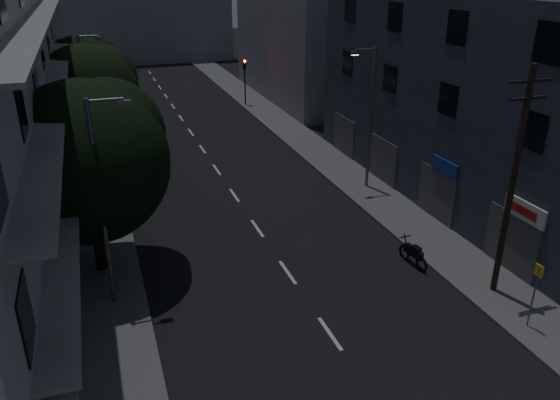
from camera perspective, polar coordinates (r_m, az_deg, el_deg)
ground at (r=36.00m, az=-6.81°, el=3.43°), size 160.00×160.00×0.00m
sidewalk_left at (r=35.29m, az=-18.77°, el=2.01°), size 3.00×90.00×0.15m
sidewalk_right at (r=38.15m, az=4.26°, el=4.82°), size 3.00×90.00×0.15m
lane_markings at (r=41.82m, az=-8.73°, el=6.20°), size 0.15×60.50×0.01m
building_right at (r=29.91m, az=21.17°, el=8.87°), size 6.19×28.00×11.00m
building_far_left at (r=56.50m, az=-25.37°, el=17.08°), size 6.00×20.00×16.00m
building_far_right at (r=53.90m, az=1.67°, el=17.37°), size 6.00×20.00×13.00m
building_far_end at (r=78.76m, az=-14.66°, el=17.52°), size 24.00×8.00×10.00m
tree_near at (r=22.99m, az=-19.48°, el=4.37°), size 6.61×6.61×8.15m
tree_mid at (r=35.74m, az=-19.38°, el=10.52°), size 6.34×6.34×7.80m
tree_far at (r=42.72m, az=-19.89°, el=12.20°), size 6.09×6.09×7.53m
traffic_signal_far_right at (r=51.19m, az=-3.70°, el=13.16°), size 0.28×0.37×4.10m
traffic_signal_far_left at (r=49.41m, az=-18.43°, el=11.66°), size 0.28×0.37×4.10m
street_lamp_left_near at (r=20.55m, az=-17.99°, el=0.39°), size 1.51×0.25×8.00m
street_lamp_right at (r=31.33m, az=9.32°, el=9.04°), size 1.51×0.25×8.00m
street_lamp_left_far at (r=38.36m, az=-19.46°, el=10.68°), size 1.51×0.25×8.00m
utility_pole at (r=21.97m, az=23.16°, el=1.86°), size 1.80×0.24×9.00m
bus_stop_sign at (r=21.38m, az=25.18°, el=-8.01°), size 0.06×0.35×2.52m
motorcycle at (r=24.82m, az=13.74°, el=-5.55°), size 0.56×1.94×1.24m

